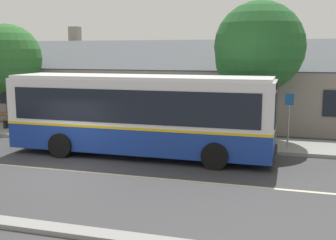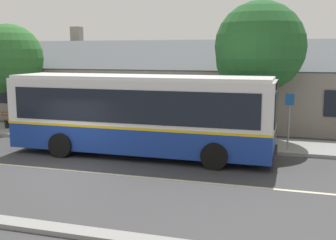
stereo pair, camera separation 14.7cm
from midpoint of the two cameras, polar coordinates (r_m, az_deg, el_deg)
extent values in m
plane|color=#38383A|center=(15.97, -14.99, -6.52)|extent=(300.00, 300.00, 0.00)
cube|color=gray|center=(21.15, -6.55, -2.22)|extent=(60.00, 3.00, 0.15)
cube|color=beige|center=(15.97, -14.99, -6.51)|extent=(60.00, 0.16, 0.01)
cube|color=gray|center=(28.02, 0.40, 3.80)|extent=(27.65, 10.04, 3.21)
cube|color=#4C5156|center=(25.49, -1.17, 8.82)|extent=(28.25, 5.07, 1.89)
cube|color=#4C5156|center=(30.32, 1.73, 8.88)|extent=(28.25, 5.07, 1.89)
cube|color=gray|center=(31.77, -12.63, 11.15)|extent=(0.70, 0.70, 1.20)
cube|color=black|center=(22.00, 21.48, 2.09)|extent=(1.10, 0.06, 1.30)
cube|color=#4C3323|center=(22.28, 7.08, 0.89)|extent=(1.00, 0.06, 2.10)
cube|color=navy|center=(17.41, -4.07, -2.28)|extent=(10.80, 2.54, 1.02)
cube|color=gold|center=(17.31, -4.09, -0.47)|extent=(10.82, 2.56, 0.10)
cube|color=white|center=(17.18, -4.12, 2.63)|extent=(10.80, 2.54, 1.79)
cube|color=white|center=(17.09, -4.16, 5.81)|extent=(10.59, 2.42, 0.12)
cube|color=black|center=(18.37, -2.75, 2.76)|extent=(9.93, 0.07, 1.29)
cube|color=black|center=(16.02, -5.69, 1.78)|extent=(9.93, 0.07, 1.29)
cube|color=black|center=(16.14, 14.23, 1.60)|extent=(0.05, 2.20, 1.29)
cube|color=black|center=(16.06, 14.35, 4.61)|extent=(0.05, 1.75, 0.24)
cube|color=black|center=(16.46, 14.06, -4.57)|extent=(0.09, 2.50, 0.28)
cube|color=#197233|center=(19.06, -6.56, -1.32)|extent=(3.02, 0.04, 0.71)
cube|color=black|center=(17.56, 10.37, 0.24)|extent=(0.90, 0.03, 2.55)
cylinder|color=black|center=(17.84, 7.51, -2.99)|extent=(1.00, 0.28, 1.00)
cylinder|color=black|center=(15.44, 6.09, -4.88)|extent=(1.00, 0.28, 1.00)
cylinder|color=black|center=(19.77, -10.90, -1.88)|extent=(1.00, 0.28, 1.00)
cylinder|color=black|center=(17.63, -14.59, -3.36)|extent=(1.00, 0.28, 1.00)
cube|color=brown|center=(24.23, -19.88, 0.00)|extent=(1.54, 0.10, 0.04)
cube|color=brown|center=(24.11, -20.08, -0.05)|extent=(1.54, 0.10, 0.04)
cube|color=brown|center=(24.00, -20.28, -0.10)|extent=(1.54, 0.10, 0.04)
cube|color=brown|center=(23.85, -20.50, 0.56)|extent=(1.54, 0.04, 0.10)
cube|color=brown|center=(23.84, -20.52, 0.89)|extent=(1.54, 0.04, 0.10)
cube|color=black|center=(23.79, -18.85, -0.65)|extent=(0.08, 0.43, 0.45)
cube|color=black|center=(24.52, -21.21, -0.50)|extent=(0.08, 0.43, 0.45)
cube|color=brown|center=(22.06, -12.84, -0.53)|extent=(1.80, 0.10, 0.04)
cube|color=brown|center=(21.94, -13.02, -0.59)|extent=(1.80, 0.10, 0.04)
cube|color=brown|center=(21.82, -13.20, -0.66)|extent=(1.80, 0.10, 0.04)
cube|color=brown|center=(21.66, -13.40, 0.07)|extent=(1.80, 0.04, 0.10)
cube|color=brown|center=(21.64, -13.41, 0.44)|extent=(1.80, 0.04, 0.10)
cube|color=black|center=(21.64, -11.33, -1.28)|extent=(0.08, 0.43, 0.45)
cube|color=black|center=(22.34, -14.61, -1.07)|extent=(0.08, 0.43, 0.45)
cylinder|color=#4C3828|center=(20.49, 11.80, 1.49)|extent=(0.35, 0.35, 3.12)
sphere|color=#235B28|center=(20.32, 12.07, 9.70)|extent=(4.22, 4.22, 4.22)
sphere|color=#235B28|center=(20.44, 10.07, 7.99)|extent=(2.74, 2.74, 2.74)
cylinder|color=#4C3828|center=(26.11, -20.77, 2.18)|extent=(0.43, 0.43, 2.65)
sphere|color=#2D6B2D|center=(25.95, -21.10, 7.85)|extent=(3.87, 3.87, 3.87)
cylinder|color=gray|center=(18.31, 15.77, -0.24)|extent=(0.07, 0.07, 2.40)
cube|color=#1959A5|center=(18.16, 15.90, 2.71)|extent=(0.36, 0.03, 0.48)
camera|label=1|loc=(0.07, -90.24, -0.04)|focal=45.00mm
camera|label=2|loc=(0.07, 89.76, 0.04)|focal=45.00mm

